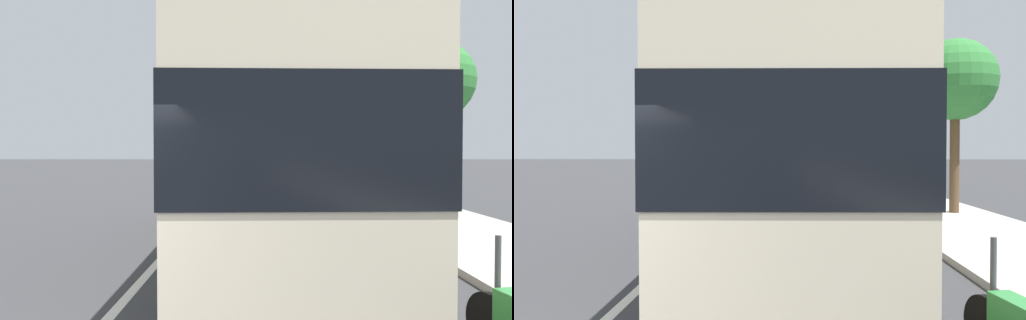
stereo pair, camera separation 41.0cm
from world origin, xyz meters
The scene contains 9 objects.
sidewalk_curb centered at (10.00, -7.13, 0.07)m, with size 110.00×3.60×0.14m, color #B2ADA3.
lane_divider_line centered at (10.00, 0.00, 0.00)m, with size 110.00×0.16×0.01m, color silver.
coach_bus centered at (6.76, -2.13, 1.89)m, with size 11.77×2.83×3.35m.
car_side_street centered at (21.93, -2.01, 0.70)m, with size 4.20×1.94×1.45m.
car_far_distant centered at (42.46, -2.70, 0.73)m, with size 4.28×2.13×1.55m.
car_behind_bus centered at (28.74, -2.33, 0.66)m, with size 4.49×1.92×1.36m.
car_ahead_same_lane centered at (33.72, -2.53, 0.72)m, with size 4.44×1.91×1.49m.
roadside_tree_mid_block centered at (11.98, -7.68, 4.37)m, with size 2.61×2.61×5.72m.
roadside_tree_far_block centered at (22.23, -7.76, 4.59)m, with size 3.57×3.57×6.39m.
Camera 2 is at (-2.64, -2.28, 2.13)m, focal length 31.34 mm.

